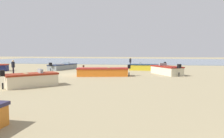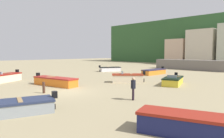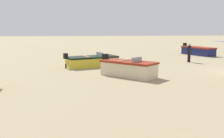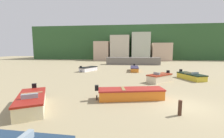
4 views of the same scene
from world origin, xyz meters
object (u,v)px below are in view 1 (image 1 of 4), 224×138
(boat_yellow_0, at_px, (146,67))
(boat_cream_6, at_px, (32,80))
(boat_orange_1, at_px, (103,72))
(mooring_post_near_water, at_px, (84,69))
(boat_cream_2, at_px, (166,70))
(beach_walker_distant, at_px, (130,62))
(beach_walker_foreground, at_px, (13,66))
(boat_grey_7, at_px, (63,67))

(boat_yellow_0, bearing_deg, boat_cream_6, 152.61)
(boat_orange_1, bearing_deg, mooring_post_near_water, 35.79)
(boat_cream_2, height_order, mooring_post_near_water, boat_cream_2)
(beach_walker_distant, bearing_deg, beach_walker_foreground, -52.50)
(mooring_post_near_water, xyz_separation_m, beach_walker_distant, (-4.76, -9.45, 0.49))
(boat_yellow_0, xyz_separation_m, mooring_post_near_water, (7.29, 4.64, 0.03))
(boat_orange_1, height_order, beach_walker_foreground, beach_walker_foreground)
(boat_grey_7, bearing_deg, boat_cream_2, 0.26)
(boat_grey_7, height_order, beach_walker_distant, beach_walker_distant)
(boat_cream_6, relative_size, boat_grey_7, 0.70)
(boat_cream_6, bearing_deg, boat_orange_1, 108.37)
(boat_orange_1, bearing_deg, boat_yellow_0, -42.30)
(boat_cream_2, relative_size, boat_grey_7, 0.88)
(boat_orange_1, distance_m, boat_cream_2, 7.12)
(mooring_post_near_water, bearing_deg, boat_cream_6, 85.67)
(boat_cream_2, relative_size, beach_walker_foreground, 2.70)
(boat_cream_6, bearing_deg, beach_walker_foreground, 179.10)
(boat_cream_2, distance_m, beach_walker_distant, 10.51)
(boat_cream_6, relative_size, mooring_post_near_water, 3.78)
(boat_cream_2, relative_size, beach_walker_distant, 2.70)
(boat_yellow_0, distance_m, beach_walker_distant, 5.45)
(boat_orange_1, xyz_separation_m, boat_grey_7, (7.29, -6.91, -0.04))
(boat_yellow_0, relative_size, boat_cream_6, 1.40)
(beach_walker_distant, bearing_deg, boat_yellow_0, 17.58)
(boat_orange_1, distance_m, boat_cream_6, 7.88)
(boat_orange_1, height_order, mooring_post_near_water, boat_orange_1)
(boat_grey_7, relative_size, beach_walker_foreground, 3.06)
(beach_walker_distant, bearing_deg, mooring_post_near_water, -36.89)
(boat_yellow_0, bearing_deg, boat_cream_2, -152.75)
(boat_yellow_0, distance_m, mooring_post_near_water, 8.64)
(boat_yellow_0, xyz_separation_m, boat_orange_1, (4.40, 7.33, 0.00))
(mooring_post_near_water, relative_size, beach_walker_distant, 0.57)
(boat_cream_6, relative_size, beach_walker_distant, 2.15)
(boat_grey_7, distance_m, beach_walker_distant, 10.56)
(mooring_post_near_water, distance_m, beach_walker_distant, 10.59)
(beach_walker_distant, bearing_deg, boat_orange_1, -18.92)
(boat_grey_7, xyz_separation_m, beach_walker_foreground, (2.40, 7.48, 0.56))
(boat_orange_1, xyz_separation_m, boat_cream_2, (-6.57, -2.75, 0.05))
(boat_orange_1, xyz_separation_m, beach_walker_distant, (-1.87, -12.13, 0.52))
(boat_cream_2, bearing_deg, beach_walker_foreground, 162.53)
(boat_cream_2, xyz_separation_m, boat_grey_7, (13.87, -4.16, -0.09))
(boat_cream_2, bearing_deg, beach_walker_distant, 87.64)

